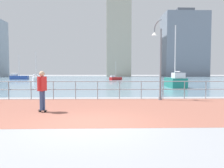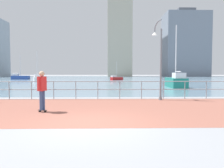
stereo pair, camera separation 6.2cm
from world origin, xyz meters
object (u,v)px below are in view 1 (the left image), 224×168
Objects in this scene: lamppost at (159,56)px; sailboat_gray at (19,77)px; sailboat_teal at (36,79)px; sailboat_red at (115,78)px; sailboat_ivory at (175,81)px; skateboarder at (42,88)px.

lamppost is 0.82× the size of sailboat_gray.
sailboat_teal reaches higher than lamppost.
sailboat_red is at bearing 91.78° from lamppost.
sailboat_ivory is at bearing -44.77° from sailboat_gray.
sailboat_ivory is at bearing 66.94° from lamppost.
sailboat_red is at bearing -12.39° from sailboat_gray.
sailboat_teal is 0.95× the size of sailboat_gray.
skateboarder is 0.41× the size of sailboat_red.
sailboat_red is 0.61× the size of sailboat_ivory.
sailboat_teal is 1.33× the size of sailboat_red.
skateboarder is 39.25m from sailboat_red.
sailboat_ivory is (4.67, 10.96, -2.05)m from lamppost.
sailboat_teal is 0.81× the size of sailboat_ivory.
sailboat_red is (15.45, 6.95, -0.14)m from sailboat_teal.
sailboat_red is at bearing 82.87° from skateboarder.
skateboarder is at bearing -97.13° from sailboat_red.
sailboat_gray is (-24.75, 40.14, -2.15)m from lamppost.
lamppost is 1.15× the size of sailboat_red.
sailboat_gray is 0.85× the size of sailboat_ivory.
sailboat_ivory reaches higher than lamppost.
skateboarder is 0.25× the size of sailboat_ivory.
sailboat_gray reaches higher than skateboarder.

